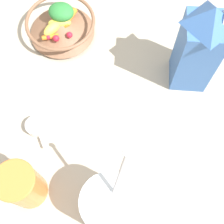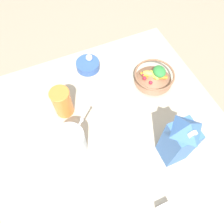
% 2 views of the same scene
% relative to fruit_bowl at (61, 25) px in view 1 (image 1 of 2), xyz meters
% --- Properties ---
extents(ground_plane, '(6.00, 6.00, 0.00)m').
position_rel_fruit_bowl_xyz_m(ground_plane, '(-0.31, -0.18, -0.08)').
color(ground_plane, gray).
extents(countertop, '(1.06, 1.06, 0.04)m').
position_rel_fruit_bowl_xyz_m(countertop, '(-0.31, -0.18, -0.06)').
color(countertop, '#B2A893').
rests_on(countertop, ground_plane).
extents(fruit_bowl, '(0.20, 0.20, 0.09)m').
position_rel_fruit_bowl_xyz_m(fruit_bowl, '(0.00, 0.00, 0.00)').
color(fruit_bowl, brown).
rests_on(fruit_bowl, countertop).
extents(milk_carton, '(0.10, 0.10, 0.28)m').
position_rel_fruit_bowl_xyz_m(milk_carton, '(-0.12, -0.37, 0.10)').
color(milk_carton, '#3D6BB2').
rests_on(milk_carton, countertop).
extents(yogurt_tub, '(0.14, 0.12, 0.28)m').
position_rel_fruit_bowl_xyz_m(yogurt_tub, '(-0.50, -0.18, 0.03)').
color(yogurt_tub, silver).
rests_on(yogurt_tub, countertop).
extents(drinking_cup, '(0.09, 0.09, 0.15)m').
position_rel_fruit_bowl_xyz_m(drinking_cup, '(-0.47, 0.01, 0.04)').
color(drinking_cup, orange).
rests_on(drinking_cup, countertop).
extents(measuring_scoop, '(0.09, 0.06, 0.03)m').
position_rel_fruit_bowl_xyz_m(measuring_scoop, '(-0.31, 0.03, -0.03)').
color(measuring_scoop, white).
rests_on(measuring_scoop, countertop).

